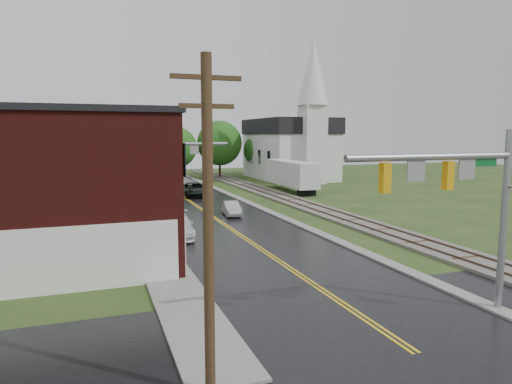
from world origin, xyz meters
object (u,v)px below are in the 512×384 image
brick_building (33,189)px  tree_left_c (46,159)px  traffic_signal_near (463,189)px  pickup_white (177,226)px  semi_trailer (291,173)px  church (292,142)px  utility_pole_b (133,167)px  sedan_silver (231,209)px  tree_left_e (97,153)px  suv_dark (195,190)px  utility_pole_a (208,224)px  traffic_signal_far (169,159)px  utility_pole_c (116,154)px

brick_building → tree_left_c: bearing=93.1°
traffic_signal_near → tree_left_c: tree_left_c is taller
pickup_white → semi_trailer: bearing=55.9°
brick_building → church: size_ratio=0.71×
utility_pole_b → sedan_silver: 10.31m
tree_left_e → tree_left_c: bearing=-129.8°
tree_left_c → semi_trailer: tree_left_c is taller
suv_dark → sedan_silver: size_ratio=1.52×
brick_building → church: church is taller
utility_pole_b → sedan_silver: (8.49, 4.16, -4.12)m
tree_left_c → church: bearing=22.2°
utility_pole_a → semi_trailer: (20.37, 39.84, -2.50)m
traffic_signal_near → suv_dark: traffic_signal_near is taller
church → traffic_signal_far: size_ratio=2.72×
suv_dark → traffic_signal_far: bearing=-109.2°
traffic_signal_far → utility_pole_a: size_ratio=0.82×
utility_pole_b → pickup_white: size_ratio=1.73×
pickup_white → sedan_silver: bearing=55.8°
brick_building → sedan_silver: (14.17, 11.16, -3.55)m
utility_pole_a → semi_trailer: bearing=62.9°
brick_building → utility_pole_b: 9.03m
suv_dark → pickup_white: suv_dark is taller
brick_building → pickup_white: 9.99m
utility_pole_a → brick_building: bearing=110.7°
sedan_silver → semi_trailer: size_ratio=0.31×
semi_trailer → suv_dark: bearing=-177.0°
traffic_signal_far → tree_left_e: (-5.38, 18.90, -0.16)m
suv_dark → utility_pole_b: bearing=-113.1°
tree_left_e → semi_trailer: tree_left_e is taller
traffic_signal_far → utility_pole_c: 17.33m
traffic_signal_near → brick_building: bearing=140.8°
traffic_signal_far → semi_trailer: bearing=37.0°
brick_building → pickup_white: brick_building is taller
traffic_signal_far → utility_pole_c: bearing=101.1°
traffic_signal_far → brick_building: bearing=-126.9°
sedan_silver → utility_pole_b: bearing=-147.7°
utility_pole_c → tree_left_e: 2.79m
tree_left_c → pickup_white: tree_left_c is taller
traffic_signal_near → tree_left_e: size_ratio=0.90×
tree_left_e → sedan_silver: size_ratio=2.23×
brick_building → pickup_white: bearing=28.1°
traffic_signal_far → sedan_silver: 6.81m
brick_building → utility_pole_b: bearing=50.9°
utility_pole_c → tree_left_c: (-7.05, -4.10, -0.21)m
utility_pole_c → pickup_white: size_ratio=1.73×
church → pickup_white: (-24.20, -34.32, -5.08)m
utility_pole_b → tree_left_e: (-2.05, 23.90, 0.09)m
traffic_signal_far → pickup_white: bearing=-95.5°
church → traffic_signal_far: church is taller
brick_building → traffic_signal_near: bearing=-39.2°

